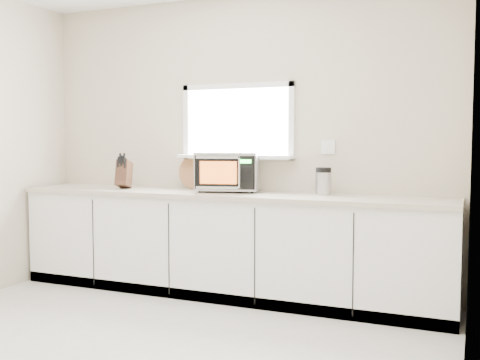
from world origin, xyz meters
The scene contains 7 objects.
back_wall centered at (0.00, 2.00, 1.36)m, with size 4.00×0.17×2.70m.
cabinets centered at (0.00, 1.70, 0.44)m, with size 3.92×0.60×0.88m, color white.
countertop centered at (0.00, 1.69, 0.90)m, with size 3.92×0.64×0.04m, color beige.
microwave centered at (-0.01, 1.81, 1.10)m, with size 0.63×0.55×0.35m.
knife_block centered at (-1.04, 1.67, 1.06)m, with size 0.17×0.26×0.34m.
cutting_board centered at (-0.43, 1.94, 1.08)m, with size 0.32×0.32×0.02m, color #AF7744.
coffee_grinder centered at (0.85, 1.83, 1.04)m, with size 0.14×0.14×0.23m.
Camera 1 is at (2.03, -2.79, 1.38)m, focal length 42.00 mm.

